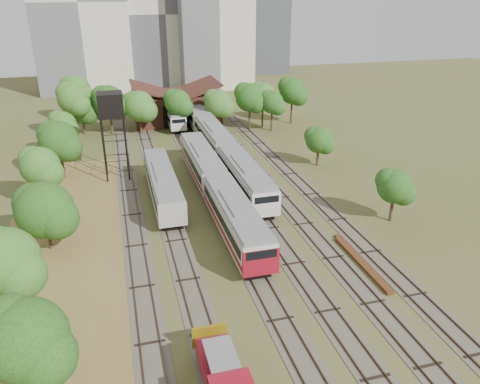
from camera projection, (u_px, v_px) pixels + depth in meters
name	position (u px, v px, depth m)	size (l,w,h in m)	color
ground	(286.00, 286.00, 40.36)	(240.00, 240.00, 0.00)	#475123
dry_grass_patch	(72.00, 268.00, 43.05)	(14.00, 60.00, 0.04)	brown
tracks	(215.00, 182.00, 62.30)	(24.60, 80.00, 0.19)	#4C473D
railcar_red_set	(217.00, 187.00, 55.05)	(3.28, 34.58, 4.06)	black
railcar_green_set	(214.00, 138.00, 73.14)	(3.28, 52.08, 4.06)	black
railcar_rear	(173.00, 114.00, 88.64)	(2.82, 16.08, 3.48)	black
old_grey_coach	(163.00, 184.00, 56.16)	(3.05, 18.00, 3.78)	black
water_tower	(111.00, 107.00, 60.02)	(3.34, 3.34, 11.54)	black
rail_pile_near	(362.00, 263.00, 43.43)	(0.65, 9.81, 0.33)	#583119
rail_pile_far	(357.00, 256.00, 44.68)	(0.53, 8.50, 0.28)	#583119
maintenance_shed	(176.00, 106.00, 90.26)	(16.45, 11.55, 7.58)	#391914
tree_band_left	(59.00, 150.00, 58.31)	(8.28, 76.49, 8.74)	#382616
tree_band_far	(185.00, 100.00, 82.23)	(43.96, 9.42, 9.38)	#382616
tree_band_right	(315.00, 134.00, 67.55)	(4.93, 41.50, 7.23)	#382616
tower_left	(79.00, 1.00, 111.68)	(22.00, 16.00, 42.00)	beige
tower_centre	(161.00, 13.00, 122.17)	(20.00, 18.00, 36.00)	beige
tower_far_right	(265.00, 24.00, 140.40)	(12.00, 12.00, 28.00)	#3F4247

